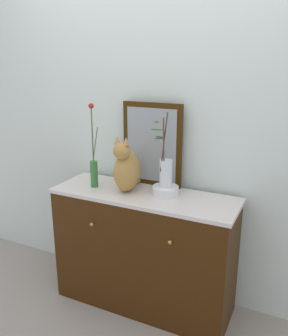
# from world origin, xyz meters

# --- Properties ---
(ground_plane) EXTENTS (6.00, 6.00, 0.00)m
(ground_plane) POSITION_xyz_m (0.00, 0.00, 0.00)
(ground_plane) COLOR gray
(wall_back) EXTENTS (4.40, 0.08, 2.60)m
(wall_back) POSITION_xyz_m (0.00, 0.29, 1.30)
(wall_back) COLOR silver
(wall_back) RESTS_ON ground_plane
(sideboard) EXTENTS (1.27, 0.45, 0.86)m
(sideboard) POSITION_xyz_m (0.00, -0.00, 0.43)
(sideboard) COLOR #371C07
(sideboard) RESTS_ON ground_plane
(mirror_leaning) EXTENTS (0.44, 0.03, 0.58)m
(mirror_leaning) POSITION_xyz_m (-0.03, 0.19, 1.15)
(mirror_leaning) COLOR #361F05
(mirror_leaning) RESTS_ON sideboard
(cat_sitting) EXTENTS (0.16, 0.44, 0.39)m
(cat_sitting) POSITION_xyz_m (-0.13, -0.01, 1.01)
(cat_sitting) COLOR #AA7F3D
(cat_sitting) RESTS_ON sideboard
(vase_slim_green) EXTENTS (0.07, 0.05, 0.59)m
(vase_slim_green) POSITION_xyz_m (-0.38, -0.03, 1.00)
(vase_slim_green) COLOR #317231
(vase_slim_green) RESTS_ON sideboard
(bowl_porcelain) EXTENTS (0.17, 0.17, 0.06)m
(bowl_porcelain) POSITION_xyz_m (0.14, 0.04, 0.89)
(bowl_porcelain) COLOR white
(bowl_porcelain) RESTS_ON sideboard
(vase_glass_clear) EXTENTS (0.16, 0.10, 0.48)m
(vase_glass_clear) POSITION_xyz_m (0.13, 0.04, 1.03)
(vase_glass_clear) COLOR silver
(vase_glass_clear) RESTS_ON bowl_porcelain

